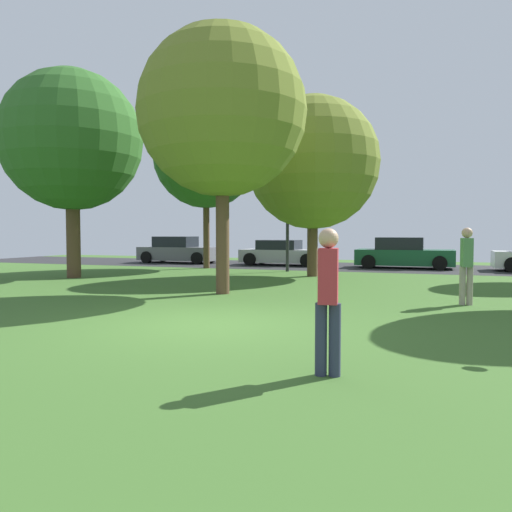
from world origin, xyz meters
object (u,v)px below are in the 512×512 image
Objects in this scene: street_lamp_post at (288,219)px; oak_tree_center at (313,163)px; parked_car_silver at (282,253)px; person_bystander at (328,294)px; person_thrower at (467,262)px; oak_tree_left at (72,141)px; maple_tree_far at (206,156)px; parked_car_grey at (178,251)px; parked_car_green at (403,254)px; oak_tree_right at (222,112)px.

oak_tree_center is at bearing -51.15° from street_lamp_post.
person_bystander is at bearing -71.64° from parked_car_silver.
parked_car_silver is at bearing 109.85° from street_lamp_post.
parked_car_silver is at bearing -156.07° from person_thrower.
parked_car_silver is at bearing 60.54° from oak_tree_left.
parked_car_grey is at bearing 135.25° from maple_tree_far.
street_lamp_post is (-6.62, 8.02, 1.25)m from person_thrower.
person_thrower is 18.28m from parked_car_grey.
person_thrower is at bearing -10.96° from oak_tree_left.
parked_car_green is (3.01, 5.66, -3.63)m from oak_tree_center.
oak_tree_right is at bearing -19.61° from oak_tree_left.
parked_car_grey is at bearing 24.99° from person_bystander.
oak_tree_center is at bearing 5.91° from person_bystander.
person_bystander is 0.40× the size of parked_car_grey.
parked_car_grey is at bearing -140.29° from person_thrower.
oak_tree_left reaches higher than person_thrower.
person_thrower is (6.14, -0.03, -3.91)m from oak_tree_right.
oak_tree_left is 6.53m from maple_tree_far.
street_lamp_post is (6.64, 5.45, -2.77)m from oak_tree_left.
person_thrower reaches higher than person_bystander.
oak_tree_center is 3.20m from street_lamp_post.
oak_tree_center is 7.45m from parked_car_silver.
oak_tree_right is (4.57, -8.54, -0.31)m from maple_tree_far.
parked_car_grey is (-12.11, 18.49, -0.30)m from person_bystander.
person_thrower is at bearing -80.02° from parked_car_green.
oak_tree_left is 1.75× the size of parked_car_grey.
parked_car_grey is (-13.97, 11.80, -0.34)m from person_thrower.
person_bystander is 0.38× the size of street_lamp_post.
parked_car_green is at bearing 39.37° from street_lamp_post.
person_thrower is 0.41× the size of parked_car_green.
oak_tree_center is 6.19m from oak_tree_right.
person_bystander is 0.41× the size of parked_car_silver.
person_bystander is 22.10m from parked_car_grey.
person_bystander is (8.86, -15.26, -4.26)m from maple_tree_far.
maple_tree_far is 1.83× the size of parked_car_silver.
maple_tree_far is 10.28m from parked_car_green.
oak_tree_right is at bearing -86.55° from street_lamp_post.
person_bystander is at bearing -89.33° from parked_car_green.
oak_tree_right is 12.73m from parked_car_silver.
oak_tree_center is at bearing -118.00° from parked_car_green.
parked_car_green is at bearing -0.20° from parked_car_grey.
oak_tree_center is 1.56× the size of parked_car_grey.
street_lamp_post is at bearing -7.74° from maple_tree_far.
street_lamp_post is at bearing 9.73° from person_bystander.
oak_tree_left is 4.26× the size of person_thrower.
street_lamp_post is (-1.55, 1.92, -2.04)m from oak_tree_center.
maple_tree_far is at bearing 172.26° from street_lamp_post.
oak_tree_right is 1.72× the size of parked_car_silver.
street_lamp_post reaches higher than person_thrower.
oak_tree_right is 4.03× the size of person_thrower.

